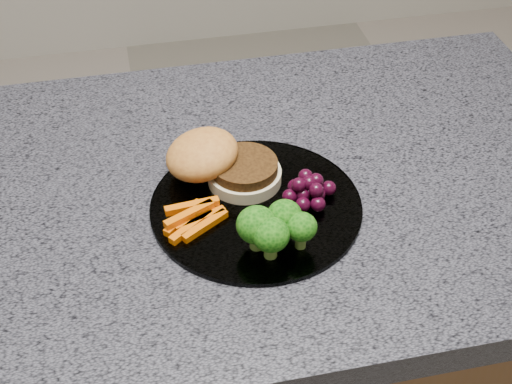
# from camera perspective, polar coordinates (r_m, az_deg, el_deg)

# --- Properties ---
(countertop) EXTENTS (1.20, 0.60, 0.04)m
(countertop) POSITION_cam_1_polar(r_m,az_deg,el_deg) (0.92, -7.58, -1.07)
(countertop) COLOR #4B4A54
(countertop) RESTS_ON island_cabinet
(plate) EXTENTS (0.26, 0.26, 0.01)m
(plate) POSITION_cam_1_polar(r_m,az_deg,el_deg) (0.87, 0.00, -1.14)
(plate) COLOR white
(plate) RESTS_ON countertop
(burger) EXTENTS (0.16, 0.14, 0.05)m
(burger) POSITION_cam_1_polar(r_m,az_deg,el_deg) (0.90, -3.13, 2.30)
(burger) COLOR #C8B88D
(burger) RESTS_ON plate
(carrot_sticks) EXTENTS (0.08, 0.07, 0.02)m
(carrot_sticks) POSITION_cam_1_polar(r_m,az_deg,el_deg) (0.85, -5.05, -2.06)
(carrot_sticks) COLOR #CF5603
(carrot_sticks) RESTS_ON plate
(broccoli) EXTENTS (0.09, 0.07, 0.06)m
(broccoli) POSITION_cam_1_polar(r_m,az_deg,el_deg) (0.80, 1.46, -2.78)
(broccoli) COLOR #597B2D
(broccoli) RESTS_ON plate
(grape_bunch) EXTENTS (0.07, 0.06, 0.03)m
(grape_bunch) POSITION_cam_1_polar(r_m,az_deg,el_deg) (0.87, 4.24, 0.16)
(grape_bunch) COLOR black
(grape_bunch) RESTS_ON plate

